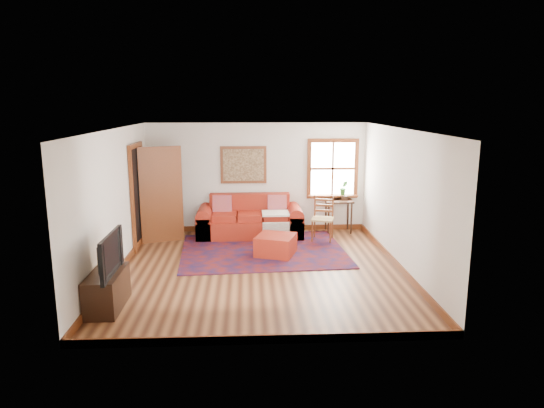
{
  "coord_description": "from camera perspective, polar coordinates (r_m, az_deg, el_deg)",
  "views": [
    {
      "loc": [
        -0.21,
        -8.27,
        2.93
      ],
      "look_at": [
        0.24,
        0.6,
        1.08
      ],
      "focal_mm": 32.0,
      "sensor_mm": 36.0,
      "label": 1
    }
  ],
  "objects": [
    {
      "name": "red_leather_sofa",
      "position": [
        10.89,
        -2.59,
        -2.18
      ],
      "size": [
        2.33,
        0.96,
        0.91
      ],
      "color": "maroon",
      "rests_on": "ground"
    },
    {
      "name": "ground",
      "position": [
        8.77,
        -1.4,
        -7.72
      ],
      "size": [
        5.5,
        5.5,
        0.0
      ],
      "primitive_type": "plane",
      "color": "#442212",
      "rests_on": "ground"
    },
    {
      "name": "candle_hurricane",
      "position": [
        7.74,
        -17.88,
        -6.11
      ],
      "size": [
        0.12,
        0.12,
        0.18
      ],
      "color": "silver",
      "rests_on": "media_cabinet"
    },
    {
      "name": "room_envelope",
      "position": [
        8.38,
        -1.46,
        3.01
      ],
      "size": [
        5.04,
        5.54,
        2.52
      ],
      "color": "silver",
      "rests_on": "ground"
    },
    {
      "name": "red_ottoman",
      "position": [
        9.51,
        0.44,
        -4.88
      ],
      "size": [
        0.89,
        0.89,
        0.4
      ],
      "primitive_type": "cube",
      "rotation": [
        0.0,
        0.0,
        -0.33
      ],
      "color": "maroon",
      "rests_on": "ground"
    },
    {
      "name": "ladder_back_chair",
      "position": [
        10.53,
        6.01,
        -1.49
      ],
      "size": [
        0.55,
        0.54,
        0.96
      ],
      "color": "tan",
      "rests_on": "ground"
    },
    {
      "name": "media_cabinet",
      "position": [
        7.52,
        -18.84,
        -9.58
      ],
      "size": [
        0.44,
        0.98,
        0.54
      ],
      "primitive_type": "cube",
      "color": "black",
      "rests_on": "ground"
    },
    {
      "name": "window",
      "position": [
        11.27,
        7.3,
        3.45
      ],
      "size": [
        1.18,
        0.2,
        1.38
      ],
      "color": "white",
      "rests_on": "ground"
    },
    {
      "name": "side_table",
      "position": [
        11.24,
        7.85,
        -0.17
      ],
      "size": [
        0.62,
        0.47,
        0.75
      ],
      "color": "black",
      "rests_on": "ground"
    },
    {
      "name": "framed_artwork",
      "position": [
        11.07,
        -3.38,
        4.61
      ],
      "size": [
        1.05,
        0.07,
        0.85
      ],
      "color": "brown",
      "rests_on": "ground"
    },
    {
      "name": "television",
      "position": [
        7.25,
        -19.17,
        -5.62
      ],
      "size": [
        0.14,
        1.04,
        0.6
      ],
      "primitive_type": "imported",
      "rotation": [
        0.0,
        0.0,
        1.57
      ],
      "color": "black",
      "rests_on": "media_cabinet"
    },
    {
      "name": "persian_rug",
      "position": [
        9.84,
        -1.05,
        -5.48
      ],
      "size": [
        3.41,
        2.8,
        0.02
      ],
      "primitive_type": "cube",
      "rotation": [
        0.0,
        0.0,
        0.06
      ],
      "color": "#61120D",
      "rests_on": "ground"
    },
    {
      "name": "doorway",
      "position": [
        10.42,
        -13.92,
        1.15
      ],
      "size": [
        0.89,
        1.08,
        2.14
      ],
      "color": "black",
      "rests_on": "ground"
    }
  ]
}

